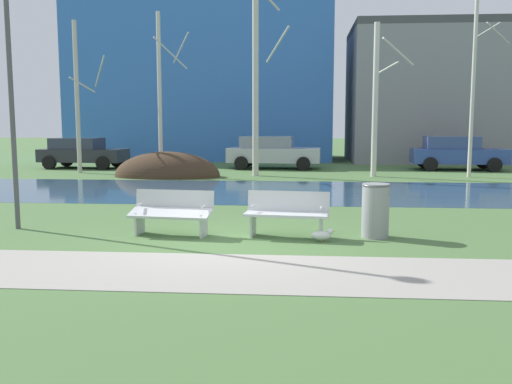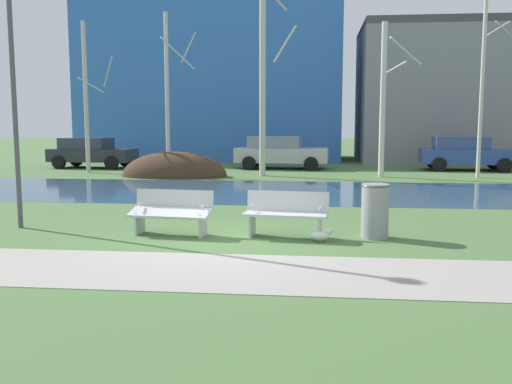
{
  "view_description": "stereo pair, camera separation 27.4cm",
  "coord_description": "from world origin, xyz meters",
  "px_view_note": "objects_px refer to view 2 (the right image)",
  "views": [
    {
      "loc": [
        1.39,
        -9.87,
        2.18
      ],
      "look_at": [
        0.48,
        1.34,
        0.78
      ],
      "focal_mm": 39.04,
      "sensor_mm": 36.0,
      "label": 1
    },
    {
      "loc": [
        1.67,
        -9.84,
        2.18
      ],
      "look_at": [
        0.48,
        1.34,
        0.78
      ],
      "focal_mm": 39.04,
      "sensor_mm": 36.0,
      "label": 2
    }
  ],
  "objects_px": {
    "trash_bin": "(375,210)",
    "parked_van_nearest_dark": "(91,152)",
    "seagull": "(321,235)",
    "parked_sedan_second_silver": "(280,152)",
    "streetlamp": "(11,34)",
    "bench_left": "(171,211)",
    "bench_right": "(286,213)",
    "parked_hatch_third_blue": "(466,153)"
  },
  "relations": [
    {
      "from": "bench_left",
      "to": "parked_van_nearest_dark",
      "type": "xyz_separation_m",
      "value": [
        -8.08,
        15.62,
        0.3
      ]
    },
    {
      "from": "parked_sedan_second_silver",
      "to": "bench_left",
      "type": "bearing_deg",
      "value": -93.97
    },
    {
      "from": "parked_van_nearest_dark",
      "to": "parked_sedan_second_silver",
      "type": "bearing_deg",
      "value": 2.85
    },
    {
      "from": "parked_sedan_second_silver",
      "to": "parked_hatch_third_blue",
      "type": "xyz_separation_m",
      "value": [
        8.57,
        -0.05,
        0.0
      ]
    },
    {
      "from": "bench_right",
      "to": "parked_van_nearest_dark",
      "type": "bearing_deg",
      "value": 123.47
    },
    {
      "from": "bench_left",
      "to": "seagull",
      "type": "height_order",
      "value": "bench_left"
    },
    {
      "from": "parked_van_nearest_dark",
      "to": "bench_left",
      "type": "bearing_deg",
      "value": -62.64
    },
    {
      "from": "trash_bin",
      "to": "streetlamp",
      "type": "distance_m",
      "value": 8.05
    },
    {
      "from": "bench_left",
      "to": "trash_bin",
      "type": "relative_size",
      "value": 1.59
    },
    {
      "from": "parked_van_nearest_dark",
      "to": "bench_right",
      "type": "bearing_deg",
      "value": -56.53
    },
    {
      "from": "bench_left",
      "to": "parked_van_nearest_dark",
      "type": "distance_m",
      "value": 17.59
    },
    {
      "from": "bench_right",
      "to": "parked_hatch_third_blue",
      "type": "xyz_separation_m",
      "value": [
        7.44,
        16.03,
        0.34
      ]
    },
    {
      "from": "trash_bin",
      "to": "seagull",
      "type": "relative_size",
      "value": 2.29
    },
    {
      "from": "streetlamp",
      "to": "parked_hatch_third_blue",
      "type": "bearing_deg",
      "value": 50.16
    },
    {
      "from": "bench_left",
      "to": "bench_right",
      "type": "bearing_deg",
      "value": 0.0
    },
    {
      "from": "trash_bin",
      "to": "seagull",
      "type": "distance_m",
      "value": 1.2
    },
    {
      "from": "bench_left",
      "to": "streetlamp",
      "type": "relative_size",
      "value": 0.27
    },
    {
      "from": "bench_left",
      "to": "parked_sedan_second_silver",
      "type": "relative_size",
      "value": 0.37
    },
    {
      "from": "bench_right",
      "to": "trash_bin",
      "type": "xyz_separation_m",
      "value": [
        1.68,
        0.11,
        0.06
      ]
    },
    {
      "from": "seagull",
      "to": "parked_hatch_third_blue",
      "type": "height_order",
      "value": "parked_hatch_third_blue"
    },
    {
      "from": "seagull",
      "to": "streetlamp",
      "type": "distance_m",
      "value": 7.38
    },
    {
      "from": "trash_bin",
      "to": "parked_sedan_second_silver",
      "type": "xyz_separation_m",
      "value": [
        -2.81,
        15.97,
        0.28
      ]
    },
    {
      "from": "seagull",
      "to": "parked_hatch_third_blue",
      "type": "relative_size",
      "value": 0.11
    },
    {
      "from": "seagull",
      "to": "trash_bin",
      "type": "bearing_deg",
      "value": 26.08
    },
    {
      "from": "seagull",
      "to": "bench_left",
      "type": "bearing_deg",
      "value": 172.44
    },
    {
      "from": "bench_right",
      "to": "parked_hatch_third_blue",
      "type": "bearing_deg",
      "value": 65.09
    },
    {
      "from": "bench_left",
      "to": "trash_bin",
      "type": "xyz_separation_m",
      "value": [
        3.93,
        0.11,
        0.06
      ]
    },
    {
      "from": "bench_left",
      "to": "bench_right",
      "type": "height_order",
      "value": "same"
    },
    {
      "from": "bench_left",
      "to": "seagull",
      "type": "distance_m",
      "value": 2.96
    },
    {
      "from": "bench_right",
      "to": "parked_sedan_second_silver",
      "type": "bearing_deg",
      "value": 94.01
    },
    {
      "from": "streetlamp",
      "to": "parked_van_nearest_dark",
      "type": "relative_size",
      "value": 1.47
    },
    {
      "from": "bench_left",
      "to": "seagull",
      "type": "xyz_separation_m",
      "value": [
        2.91,
        -0.39,
        -0.34
      ]
    },
    {
      "from": "streetlamp",
      "to": "bench_left",
      "type": "bearing_deg",
      "value": -6.83
    },
    {
      "from": "seagull",
      "to": "streetlamp",
      "type": "xyz_separation_m",
      "value": [
        -6.26,
        0.79,
        3.84
      ]
    },
    {
      "from": "seagull",
      "to": "parked_sedan_second_silver",
      "type": "bearing_deg",
      "value": 96.22
    },
    {
      "from": "parked_van_nearest_dark",
      "to": "parked_hatch_third_blue",
      "type": "bearing_deg",
      "value": 1.3
    },
    {
      "from": "parked_hatch_third_blue",
      "to": "trash_bin",
      "type": "bearing_deg",
      "value": -109.89
    },
    {
      "from": "trash_bin",
      "to": "parked_van_nearest_dark",
      "type": "xyz_separation_m",
      "value": [
        -12.01,
        15.51,
        0.23
      ]
    },
    {
      "from": "bench_right",
      "to": "parked_van_nearest_dark",
      "type": "distance_m",
      "value": 18.73
    },
    {
      "from": "parked_van_nearest_dark",
      "to": "parked_hatch_third_blue",
      "type": "distance_m",
      "value": 17.78
    },
    {
      "from": "trash_bin",
      "to": "streetlamp",
      "type": "relative_size",
      "value": 0.17
    },
    {
      "from": "streetlamp",
      "to": "parked_sedan_second_silver",
      "type": "relative_size",
      "value": 1.35
    }
  ]
}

